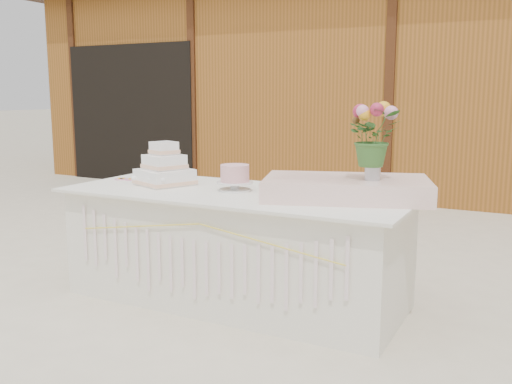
% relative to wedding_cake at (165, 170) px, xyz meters
% --- Properties ---
extents(ground, '(80.00, 80.00, 0.00)m').
position_rel_wedding_cake_xyz_m(ground, '(0.60, -0.01, -0.88)').
color(ground, beige).
rests_on(ground, ground).
extents(barn, '(12.60, 4.60, 3.30)m').
position_rel_wedding_cake_xyz_m(barn, '(0.59, 5.98, 0.80)').
color(barn, brown).
rests_on(barn, ground).
extents(cake_table, '(2.40, 1.00, 0.77)m').
position_rel_wedding_cake_xyz_m(cake_table, '(0.60, -0.02, -0.49)').
color(cake_table, silver).
rests_on(cake_table, ground).
extents(wedding_cake, '(0.45, 0.45, 0.31)m').
position_rel_wedding_cake_xyz_m(wedding_cake, '(0.00, 0.00, 0.00)').
color(wedding_cake, white).
rests_on(wedding_cake, cake_table).
extents(pink_cake_stand, '(0.25, 0.25, 0.18)m').
position_rel_wedding_cake_xyz_m(pink_cake_stand, '(0.58, 0.01, -0.01)').
color(pink_cake_stand, white).
rests_on(pink_cake_stand, cake_table).
extents(satin_runner, '(1.16, 0.89, 0.13)m').
position_rel_wedding_cake_xyz_m(satin_runner, '(1.35, 0.09, -0.04)').
color(satin_runner, '#F9D1C8').
rests_on(satin_runner, cake_table).
extents(flower_vase, '(0.10, 0.10, 0.13)m').
position_rel_wedding_cake_xyz_m(flower_vase, '(1.52, 0.08, 0.09)').
color(flower_vase, '#BBBBC0').
rests_on(flower_vase, satin_runner).
extents(bouquet, '(0.41, 0.39, 0.35)m').
position_rel_wedding_cake_xyz_m(bouquet, '(1.52, 0.08, 0.33)').
color(bouquet, '#315D25').
rests_on(bouquet, flower_vase).
extents(loose_flowers, '(0.23, 0.36, 0.02)m').
position_rel_wedding_cake_xyz_m(loose_flowers, '(-0.40, 0.12, -0.10)').
color(loose_flowers, pink).
rests_on(loose_flowers, cake_table).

